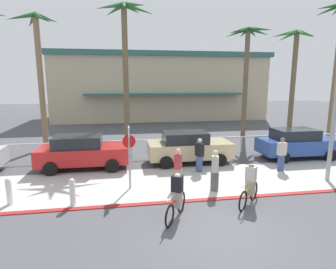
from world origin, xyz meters
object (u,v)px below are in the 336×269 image
object	(u,v)px
bollard_0	(9,191)
car_tan_2	(188,147)
cyclist_red_1	(177,197)
stop_sign_bike_lane	(129,149)
palm_tree_3	(247,55)
bollard_1	(72,192)
palm_tree_4	(294,60)
cyclist_yellow_0	(250,186)
car_red_1	(83,152)
pedestrian_3	(199,157)
pedestrian_1	(281,156)
car_blue_3	(297,143)
pedestrian_0	(178,169)
pedestrian_2	(215,172)
palm_tree_1	(38,54)
palm_tree_2	(125,41)

from	to	relation	value
bollard_0	car_tan_2	world-z (taller)	car_tan_2
bollard_0	cyclist_red_1	world-z (taller)	cyclist_red_1
stop_sign_bike_lane	palm_tree_3	xyz separation A→B (m)	(9.11, 9.38, 4.56)
bollard_1	palm_tree_4	bearing A→B (deg)	33.99
cyclist_yellow_0	cyclist_red_1	xyz separation A→B (m)	(-2.75, -0.54, 0.00)
car_red_1	pedestrian_3	bearing A→B (deg)	-14.54
palm_tree_3	pedestrian_1	world-z (taller)	palm_tree_3
palm_tree_4	car_blue_3	bearing A→B (deg)	-117.93
palm_tree_4	pedestrian_0	distance (m)	14.29
cyclist_red_1	pedestrian_3	size ratio (longest dim) A/B	0.96
car_blue_3	pedestrian_1	distance (m)	2.93
bollard_1	pedestrian_2	xyz separation A→B (m)	(5.37, 0.49, 0.26)
palm_tree_1	pedestrian_2	bearing A→B (deg)	-45.54
cyclist_red_1	pedestrian_1	size ratio (longest dim) A/B	0.96
cyclist_red_1	pedestrian_0	size ratio (longest dim) A/B	0.99
palm_tree_2	car_tan_2	xyz separation A→B (m)	(3.12, -4.38, -5.92)
stop_sign_bike_lane	pedestrian_0	world-z (taller)	stop_sign_bike_lane
palm_tree_1	palm_tree_2	xyz separation A→B (m)	(5.33, -0.35, 0.81)
bollard_0	bollard_1	size ratio (longest dim) A/B	1.00
cyclist_yellow_0	pedestrian_1	size ratio (longest dim) A/B	0.91
bollard_1	palm_tree_4	xyz separation A→B (m)	(14.36, 9.68, 5.35)
palm_tree_3	pedestrian_3	distance (m)	11.09
cyclist_red_1	car_tan_2	bearing A→B (deg)	73.04
car_tan_2	pedestrian_2	distance (m)	4.00
car_tan_2	pedestrian_2	size ratio (longest dim) A/B	2.62
pedestrian_3	pedestrian_1	bearing A→B (deg)	-6.94
car_blue_3	bollard_0	bearing A→B (deg)	-163.99
bollard_0	car_blue_3	xyz separation A→B (m)	(13.77, 3.95, 0.35)
palm_tree_4	car_red_1	xyz separation A→B (m)	(-14.55, -5.34, -5.00)
palm_tree_4	pedestrian_1	size ratio (longest dim) A/B	4.83
palm_tree_4	pedestrian_0	size ratio (longest dim) A/B	4.95
car_blue_3	palm_tree_1	bearing A→B (deg)	161.86
bollard_0	palm_tree_2	world-z (taller)	palm_tree_2
palm_tree_4	cyclist_yellow_0	world-z (taller)	palm_tree_4
car_tan_2	bollard_0	bearing A→B (deg)	-151.55
bollard_0	palm_tree_1	size ratio (longest dim) A/B	0.12
car_red_1	car_blue_3	bearing A→B (deg)	0.22
pedestrian_2	pedestrian_1	bearing A→B (deg)	25.39
stop_sign_bike_lane	palm_tree_2	xyz separation A→B (m)	(0.09, 7.60, 5.12)
palm_tree_3	pedestrian_3	world-z (taller)	palm_tree_3
pedestrian_1	bollard_1	bearing A→B (deg)	-165.67
palm_tree_4	car_red_1	size ratio (longest dim) A/B	1.82
cyclist_yellow_0	pedestrian_2	bearing A→B (deg)	120.83
bollard_1	car_red_1	world-z (taller)	car_red_1
palm_tree_1	palm_tree_4	size ratio (longest dim) A/B	1.05
bollard_0	car_tan_2	distance (m)	8.51
bollard_0	cyclist_yellow_0	distance (m)	8.53
bollard_0	palm_tree_2	size ratio (longest dim) A/B	0.11
pedestrian_0	pedestrian_1	size ratio (longest dim) A/B	0.98
cyclist_yellow_0	palm_tree_1	bearing A→B (deg)	132.88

